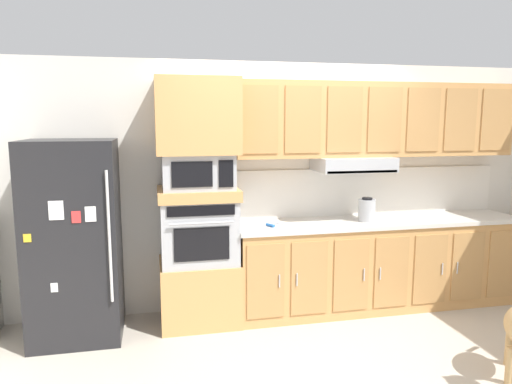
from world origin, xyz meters
name	(u,v)px	position (x,y,z in m)	size (l,w,h in m)	color
ground_plane	(315,347)	(0.00, 0.00, 0.00)	(9.60, 9.60, 0.00)	#B2A899
back_kitchen_wall	(282,186)	(0.00, 1.11, 1.25)	(6.20, 0.12, 2.50)	silver
refrigerator	(75,240)	(-2.00, 0.68, 0.88)	(0.76, 0.73, 1.76)	black
oven_base_cabinet	(200,291)	(-0.91, 0.75, 0.30)	(0.74, 0.62, 0.60)	tan
built_in_oven	(199,230)	(-0.91, 0.75, 0.90)	(0.70, 0.62, 0.60)	#A8AAAF
appliance_mid_shelf	(198,193)	(-0.91, 0.75, 1.25)	(0.74, 0.62, 0.10)	tan
microwave	(198,171)	(-0.91, 0.75, 1.46)	(0.64, 0.54, 0.32)	#A8AAAF
appliance_upper_cabinet	(196,116)	(-0.91, 0.75, 1.96)	(0.74, 0.62, 0.68)	tan
lower_cabinet_run	(377,265)	(0.94, 0.75, 0.44)	(2.95, 0.63, 0.88)	tan
countertop_slab	(379,221)	(0.94, 0.75, 0.90)	(2.99, 0.64, 0.04)	beige
backsplash_panel	(367,191)	(0.94, 1.04, 1.17)	(2.99, 0.02, 0.50)	silver
upper_cabinet_with_hood	(375,123)	(0.92, 0.87, 1.90)	(2.95, 0.48, 0.88)	tan
screwdriver	(271,225)	(-0.22, 0.67, 0.93)	(0.17, 0.16, 0.03)	blue
electric_kettle	(367,210)	(0.77, 0.70, 1.03)	(0.17, 0.17, 0.24)	#A8AAAF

